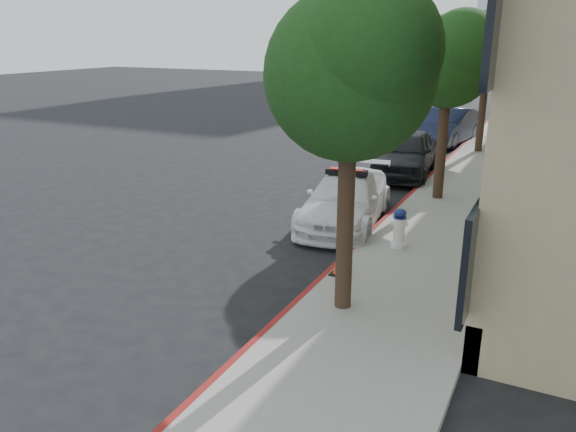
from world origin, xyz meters
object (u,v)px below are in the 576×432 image
(police_car, at_px, (346,199))
(traffic_cone, at_px, (341,258))
(parked_car_mid, at_px, (405,153))
(fire_hydrant, at_px, (399,229))
(parked_car_far, at_px, (448,126))

(police_car, distance_m, traffic_cone, 3.80)
(police_car, relative_size, parked_car_mid, 1.02)
(police_car, distance_m, fire_hydrant, 2.42)
(traffic_cone, bearing_deg, police_car, 109.23)
(parked_car_far, xyz_separation_m, fire_hydrant, (1.79, -14.54, -0.21))
(police_car, relative_size, fire_hydrant, 5.25)
(fire_hydrant, relative_size, traffic_cone, 1.30)
(parked_car_mid, bearing_deg, traffic_cone, -89.04)
(traffic_cone, bearing_deg, parked_car_far, 93.96)
(fire_hydrant, bearing_deg, parked_car_mid, 85.17)
(fire_hydrant, xyz_separation_m, traffic_cone, (-0.64, -2.07, -0.10))
(police_car, xyz_separation_m, parked_car_far, (0.10, 13.02, 0.13))
(fire_hydrant, height_order, traffic_cone, fire_hydrant)
(police_car, distance_m, parked_car_mid, 6.09)
(parked_car_far, height_order, fire_hydrant, parked_car_far)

